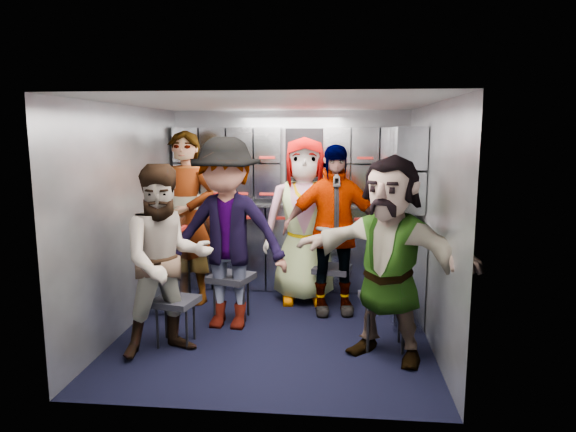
# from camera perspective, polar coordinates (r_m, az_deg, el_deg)

# --- Properties ---
(floor) EXTENTS (3.00, 3.00, 0.00)m
(floor) POSITION_cam_1_polar(r_m,az_deg,el_deg) (5.02, -1.39, -12.31)
(floor) COLOR black
(floor) RESTS_ON ground
(wall_back) EXTENTS (2.80, 0.04, 2.10)m
(wall_back) POSITION_cam_1_polar(r_m,az_deg,el_deg) (6.21, 0.26, 1.93)
(wall_back) COLOR gray
(wall_back) RESTS_ON ground
(wall_left) EXTENTS (0.04, 3.00, 2.10)m
(wall_left) POSITION_cam_1_polar(r_m,az_deg,el_deg) (5.10, -17.26, -0.13)
(wall_left) COLOR gray
(wall_left) RESTS_ON ground
(wall_right) EXTENTS (0.04, 3.00, 2.10)m
(wall_right) POSITION_cam_1_polar(r_m,az_deg,el_deg) (4.77, 15.50, -0.68)
(wall_right) COLOR gray
(wall_right) RESTS_ON ground
(ceiling) EXTENTS (2.80, 3.00, 0.02)m
(ceiling) POSITION_cam_1_polar(r_m,az_deg,el_deg) (4.67, -1.49, 12.39)
(ceiling) COLOR silver
(ceiling) RESTS_ON wall_back
(cart_bank_back) EXTENTS (2.68, 0.38, 0.99)m
(cart_bank_back) POSITION_cam_1_polar(r_m,az_deg,el_deg) (6.10, 0.07, -3.50)
(cart_bank_back) COLOR gray
(cart_bank_back) RESTS_ON ground
(cart_bank_left) EXTENTS (0.38, 0.76, 0.99)m
(cart_bank_left) POSITION_cam_1_polar(r_m,az_deg,el_deg) (5.65, -12.82, -4.79)
(cart_bank_left) COLOR gray
(cart_bank_left) RESTS_ON ground
(counter) EXTENTS (2.68, 0.42, 0.03)m
(counter) POSITION_cam_1_polar(r_m,az_deg,el_deg) (6.00, 0.08, 1.34)
(counter) COLOR #B1B4B9
(counter) RESTS_ON cart_bank_back
(locker_bank_back) EXTENTS (2.68, 0.28, 0.82)m
(locker_bank_back) POSITION_cam_1_polar(r_m,az_deg,el_deg) (6.02, 0.13, 5.91)
(locker_bank_back) COLOR gray
(locker_bank_back) RESTS_ON wall_back
(locker_bank_right) EXTENTS (0.28, 1.00, 0.82)m
(locker_bank_right) POSITION_cam_1_polar(r_m,az_deg,el_deg) (5.38, 12.87, 5.26)
(locker_bank_right) COLOR gray
(locker_bank_right) RESTS_ON wall_right
(right_cabinet) EXTENTS (0.28, 1.20, 1.00)m
(right_cabinet) POSITION_cam_1_polar(r_m,az_deg,el_deg) (5.44, 12.62, -5.26)
(right_cabinet) COLOR gray
(right_cabinet) RESTS_ON ground
(coffee_niche) EXTENTS (0.46, 0.16, 0.84)m
(coffee_niche) POSITION_cam_1_polar(r_m,az_deg,el_deg) (6.06, 1.89, 5.74)
(coffee_niche) COLOR black
(coffee_niche) RESTS_ON wall_back
(red_latch_strip) EXTENTS (2.60, 0.02, 0.03)m
(red_latch_strip) POSITION_cam_1_polar(r_m,az_deg,el_deg) (5.83, -0.12, -0.24)
(red_latch_strip) COLOR maroon
(red_latch_strip) RESTS_ON cart_bank_back
(jump_seat_near_left) EXTENTS (0.42, 0.40, 0.42)m
(jump_seat_near_left) POSITION_cam_1_polar(r_m,az_deg,el_deg) (4.65, -12.41, -9.49)
(jump_seat_near_left) COLOR black
(jump_seat_near_left) RESTS_ON ground
(jump_seat_mid_left) EXTENTS (0.48, 0.46, 0.46)m
(jump_seat_mid_left) POSITION_cam_1_polar(r_m,az_deg,el_deg) (5.14, -6.32, -7.05)
(jump_seat_mid_left) COLOR black
(jump_seat_mid_left) RESTS_ON ground
(jump_seat_center) EXTENTS (0.51, 0.50, 0.47)m
(jump_seat_center) POSITION_cam_1_polar(r_m,az_deg,el_deg) (5.84, 1.89, -4.91)
(jump_seat_center) COLOR black
(jump_seat_center) RESTS_ON ground
(jump_seat_mid_right) EXTENTS (0.44, 0.42, 0.44)m
(jump_seat_mid_right) POSITION_cam_1_polar(r_m,az_deg,el_deg) (5.51, 4.92, -6.10)
(jump_seat_mid_right) COLOR black
(jump_seat_mid_right) RESTS_ON ground
(jump_seat_near_right) EXTENTS (0.45, 0.44, 0.47)m
(jump_seat_near_right) POSITION_cam_1_polar(r_m,az_deg,el_deg) (4.53, 10.72, -9.36)
(jump_seat_near_right) COLOR black
(jump_seat_near_right) RESTS_ON ground
(attendant_standing) EXTENTS (0.76, 0.59, 1.86)m
(attendant_standing) POSITION_cam_1_polar(r_m,az_deg,el_deg) (5.64, -11.21, -0.22)
(attendant_standing) COLOR black
(attendant_standing) RESTS_ON ground
(attendant_arc_a) EXTENTS (0.98, 0.92, 1.60)m
(attendant_arc_a) POSITION_cam_1_polar(r_m,az_deg,el_deg) (4.36, -13.34, -4.87)
(attendant_arc_a) COLOR black
(attendant_arc_a) RESTS_ON ground
(attendant_arc_b) EXTENTS (1.22, 0.76, 1.81)m
(attendant_arc_b) POSITION_cam_1_polar(r_m,az_deg,el_deg) (4.85, -6.86, -2.00)
(attendant_arc_b) COLOR black
(attendant_arc_b) RESTS_ON ground
(attendant_arc_c) EXTENTS (0.92, 0.63, 1.80)m
(attendant_arc_c) POSITION_cam_1_polar(r_m,az_deg,el_deg) (5.56, 1.79, -0.53)
(attendant_arc_c) COLOR black
(attendant_arc_c) RESTS_ON ground
(attendant_arc_d) EXTENTS (1.07, 0.57, 1.73)m
(attendant_arc_d) POSITION_cam_1_polar(r_m,az_deg,el_deg) (5.22, 4.97, -1.58)
(attendant_arc_d) COLOR black
(attendant_arc_d) RESTS_ON ground
(attendant_arc_e) EXTENTS (1.61, 1.17, 1.68)m
(attendant_arc_e) POSITION_cam_1_polar(r_m,az_deg,el_deg) (4.24, 11.11, -4.67)
(attendant_arc_e) COLOR black
(attendant_arc_e) RESTS_ON ground
(bottle_left) EXTENTS (0.06, 0.06, 0.24)m
(bottle_left) POSITION_cam_1_polar(r_m,az_deg,el_deg) (6.07, -7.59, 2.61)
(bottle_left) COLOR white
(bottle_left) RESTS_ON counter
(bottle_mid) EXTENTS (0.06, 0.06, 0.23)m
(bottle_mid) POSITION_cam_1_polar(r_m,az_deg,el_deg) (6.05, -6.78, 2.57)
(bottle_mid) COLOR white
(bottle_mid) RESTS_ON counter
(bottle_right) EXTENTS (0.06, 0.06, 0.23)m
(bottle_right) POSITION_cam_1_polar(r_m,az_deg,el_deg) (5.91, 5.16, 2.44)
(bottle_right) COLOR white
(bottle_right) RESTS_ON counter
(cup_left) EXTENTS (0.08, 0.08, 0.09)m
(cup_left) POSITION_cam_1_polar(r_m,az_deg,el_deg) (6.13, -9.92, 1.94)
(cup_left) COLOR tan
(cup_left) RESTS_ON counter
(cup_right) EXTENTS (0.08, 0.08, 0.09)m
(cup_right) POSITION_cam_1_polar(r_m,az_deg,el_deg) (5.92, 9.06, 1.71)
(cup_right) COLOR tan
(cup_right) RESTS_ON counter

